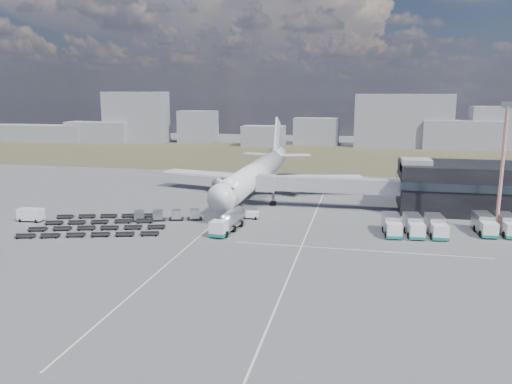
# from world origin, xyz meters

# --- Properties ---
(ground) EXTENTS (420.00, 420.00, 0.00)m
(ground) POSITION_xyz_m (0.00, 0.00, 0.00)
(ground) COLOR #565659
(ground) RESTS_ON ground
(grass_strip) EXTENTS (420.00, 90.00, 0.01)m
(grass_strip) POSITION_xyz_m (0.00, 110.00, 0.01)
(grass_strip) COLOR brown
(grass_strip) RESTS_ON ground
(lane_markings) EXTENTS (47.12, 110.00, 0.01)m
(lane_markings) POSITION_xyz_m (9.77, 3.00, 0.01)
(lane_markings) COLOR silver
(lane_markings) RESTS_ON ground
(terminal) EXTENTS (30.40, 16.40, 11.00)m
(terminal) POSITION_xyz_m (47.77, 23.96, 5.25)
(terminal) COLOR black
(terminal) RESTS_ON ground
(jet_bridge) EXTENTS (30.30, 3.80, 7.05)m
(jet_bridge) POSITION_xyz_m (15.90, 20.42, 5.05)
(jet_bridge) COLOR #939399
(jet_bridge) RESTS_ON ground
(airliner) EXTENTS (51.59, 64.53, 17.62)m
(airliner) POSITION_xyz_m (0.00, 32.38, 5.29)
(airliner) COLOR white
(airliner) RESTS_ON ground
(skyline) EXTENTS (311.46, 26.52, 25.16)m
(skyline) POSITION_xyz_m (17.84, 151.07, 9.47)
(skyline) COLOR gray
(skyline) RESTS_ON ground
(fuel_tanker) EXTENTS (4.04, 11.23, 3.55)m
(fuel_tanker) POSITION_xyz_m (1.96, -1.65, 1.77)
(fuel_tanker) COLOR white
(fuel_tanker) RESTS_ON ground
(pushback_tug) EXTENTS (3.26, 1.96, 1.44)m
(pushback_tug) POSITION_xyz_m (4.00, 8.00, 0.72)
(pushback_tug) COLOR white
(pushback_tug) RESTS_ON ground
(utility_van) EXTENTS (4.85, 2.34, 2.51)m
(utility_van) POSITION_xyz_m (-37.12, -2.91, 1.25)
(utility_van) COLOR white
(utility_van) RESTS_ON ground
(catering_truck) EXTENTS (4.49, 7.40, 3.17)m
(catering_truck) POSITION_xyz_m (11.49, 40.48, 1.62)
(catering_truck) COLOR white
(catering_truck) RESTS_ON ground
(service_trucks_near) EXTENTS (10.88, 8.63, 3.10)m
(service_trucks_near) POSITION_xyz_m (34.30, 2.70, 1.69)
(service_trucks_near) COLOR white
(service_trucks_near) RESTS_ON ground
(service_trucks_far) EXTENTS (10.73, 8.36, 3.13)m
(service_trucks_far) POSITION_xyz_m (50.37, 6.53, 1.70)
(service_trucks_far) COLOR white
(service_trucks_far) RESTS_ON ground
(uld_row) EXTENTS (13.37, 5.85, 1.87)m
(uld_row) POSITION_xyz_m (-11.60, 3.18, 1.12)
(uld_row) COLOR black
(uld_row) RESTS_ON ground
(baggage_dollies) EXTENTS (26.47, 20.84, 0.76)m
(baggage_dollies) POSITION_xyz_m (-22.55, -4.10, 0.38)
(baggage_dollies) COLOR black
(baggage_dollies) RESTS_ON ground
(floodlight_mast) EXTENTS (2.19, 1.77, 22.94)m
(floodlight_mast) POSITION_xyz_m (48.81, 7.47, 11.50)
(floodlight_mast) COLOR red
(floodlight_mast) RESTS_ON ground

